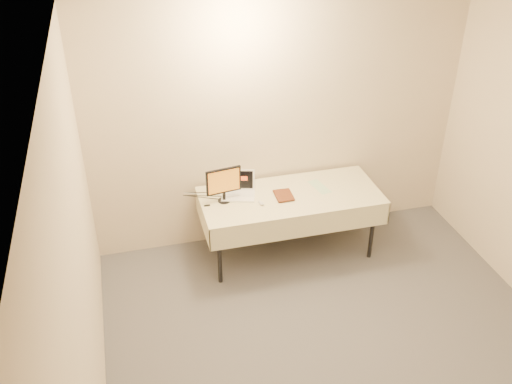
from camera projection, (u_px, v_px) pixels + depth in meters
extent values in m
cube|color=beige|center=(279.00, 122.00, 5.92)|extent=(4.00, 0.10, 2.70)
cylinder|color=black|center=(219.00, 254.00, 5.65)|extent=(0.04, 0.04, 0.69)
cylinder|color=black|center=(372.00, 230.00, 6.00)|extent=(0.04, 0.04, 0.69)
cylinder|color=black|center=(209.00, 222.00, 6.13)|extent=(0.04, 0.04, 0.69)
cylinder|color=black|center=(350.00, 201.00, 6.49)|extent=(0.04, 0.04, 0.69)
cube|color=gray|center=(290.00, 197.00, 5.88)|extent=(1.80, 0.75, 0.04)
cube|color=beige|center=(291.00, 195.00, 5.86)|extent=(1.86, 0.81, 0.01)
cube|color=beige|center=(302.00, 227.00, 5.60)|extent=(1.86, 0.01, 0.25)
cube|color=beige|center=(279.00, 187.00, 6.26)|extent=(1.86, 0.01, 0.25)
cube|color=beige|center=(202.00, 218.00, 5.73)|extent=(0.01, 0.81, 0.25)
cube|color=beige|center=(372.00, 194.00, 6.13)|extent=(0.01, 0.81, 0.25)
cube|color=white|center=(238.00, 196.00, 5.83)|extent=(0.39, 0.32, 0.02)
cube|color=white|center=(239.00, 179.00, 5.88)|extent=(0.33, 0.14, 0.22)
cube|color=black|center=(239.00, 179.00, 5.88)|extent=(0.29, 0.11, 0.19)
cylinder|color=black|center=(224.00, 201.00, 5.76)|extent=(0.14, 0.14, 0.01)
cube|color=black|center=(224.00, 196.00, 5.73)|extent=(0.03, 0.02, 0.09)
cube|color=black|center=(224.00, 181.00, 5.64)|extent=(0.36, 0.08, 0.27)
cube|color=#C87117|center=(224.00, 181.00, 5.64)|extent=(0.32, 0.05, 0.24)
imported|color=#94421A|center=(276.00, 188.00, 5.75)|extent=(0.18, 0.03, 0.24)
cube|color=black|center=(241.00, 185.00, 5.99)|extent=(0.12, 0.09, 0.05)
cube|color=#FF1B0C|center=(241.00, 186.00, 5.97)|extent=(0.07, 0.03, 0.02)
ellipsoid|color=silver|center=(261.00, 203.00, 5.70)|extent=(0.07, 0.10, 0.02)
cube|color=#B1D9AD|center=(319.00, 187.00, 6.00)|extent=(0.18, 0.32, 0.00)
cube|color=black|center=(207.00, 206.00, 5.68)|extent=(0.06, 0.02, 0.01)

